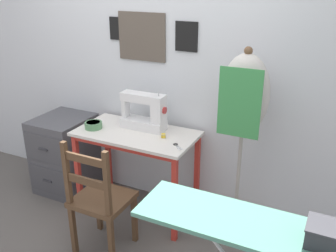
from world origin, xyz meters
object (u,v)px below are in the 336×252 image
(thread_spool_near_machine, at_px, (163,136))
(ironing_board, at_px, (269,237))
(filing_cabinet, at_px, (65,153))
(dress_form, at_px, (244,104))
(fabric_bowl, at_px, (93,125))
(wooden_chair, at_px, (100,200))
(storage_box, at_px, (326,235))
(scissors, at_px, (177,146))
(sewing_machine, at_px, (146,113))

(thread_spool_near_machine, relative_size, ironing_board, 0.03)
(filing_cabinet, bearing_deg, dress_form, 1.07)
(fabric_bowl, relative_size, wooden_chair, 0.16)
(thread_spool_near_machine, distance_m, dress_form, 0.70)
(ironing_board, bearing_deg, storage_box, -0.59)
(wooden_chair, relative_size, filing_cabinet, 1.27)
(thread_spool_near_machine, height_order, ironing_board, ironing_board)
(scissors, xyz_separation_m, dress_form, (0.45, 0.17, 0.35))
(ironing_board, relative_size, storage_box, 7.51)
(thread_spool_near_machine, distance_m, wooden_chair, 0.70)
(wooden_chair, height_order, storage_box, storage_box)
(thread_spool_near_machine, bearing_deg, sewing_machine, 154.50)
(wooden_chair, distance_m, dress_form, 1.26)
(fabric_bowl, relative_size, dress_form, 0.10)
(thread_spool_near_machine, height_order, dress_form, dress_form)
(sewing_machine, height_order, thread_spool_near_machine, sewing_machine)
(fabric_bowl, bearing_deg, wooden_chair, -51.30)
(dress_form, bearing_deg, wooden_chair, -143.01)
(sewing_machine, height_order, ironing_board, sewing_machine)
(sewing_machine, bearing_deg, thread_spool_near_machine, -25.50)
(dress_form, height_order, ironing_board, dress_form)
(fabric_bowl, distance_m, filing_cabinet, 0.65)
(wooden_chair, bearing_deg, ironing_board, -17.05)
(fabric_bowl, xyz_separation_m, thread_spool_near_machine, (0.62, 0.08, -0.01))
(wooden_chair, relative_size, dress_form, 0.61)
(scissors, height_order, ironing_board, ironing_board)
(sewing_machine, xyz_separation_m, ironing_board, (1.25, -1.05, -0.07))
(filing_cabinet, bearing_deg, thread_spool_near_machine, -2.45)
(sewing_machine, relative_size, dress_form, 0.26)
(sewing_machine, bearing_deg, ironing_board, -40.17)
(sewing_machine, bearing_deg, wooden_chair, -92.19)
(sewing_machine, height_order, wooden_chair, sewing_machine)
(storage_box, bearing_deg, fabric_bowl, 155.28)
(sewing_machine, distance_m, wooden_chair, 0.81)
(ironing_board, xyz_separation_m, storage_box, (0.24, -0.00, 0.10))
(dress_form, bearing_deg, fabric_bowl, -172.61)
(sewing_machine, distance_m, storage_box, 1.82)
(sewing_machine, bearing_deg, storage_box, -35.41)
(thread_spool_near_machine, xyz_separation_m, dress_form, (0.61, 0.08, 0.34))
(sewing_machine, relative_size, wooden_chair, 0.43)
(fabric_bowl, bearing_deg, dress_form, 7.39)
(sewing_machine, xyz_separation_m, storage_box, (1.48, -1.05, 0.02))
(filing_cabinet, relative_size, ironing_board, 0.57)
(dress_form, bearing_deg, scissors, -159.24)
(scissors, xyz_separation_m, storage_box, (1.11, -0.86, 0.17))
(thread_spool_near_machine, bearing_deg, fabric_bowl, -172.55)
(scissors, height_order, thread_spool_near_machine, thread_spool_near_machine)
(fabric_bowl, bearing_deg, ironing_board, -27.69)
(fabric_bowl, xyz_separation_m, storage_box, (1.89, -0.87, 0.14))
(fabric_bowl, height_order, wooden_chair, wooden_chair)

